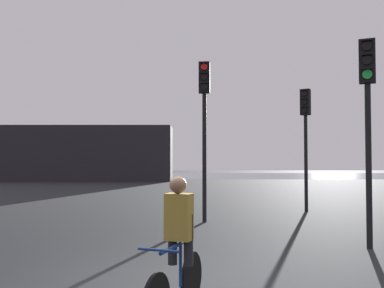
# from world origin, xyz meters

# --- Properties ---
(water_strip) EXTENTS (80.00, 16.00, 0.01)m
(water_strip) POSITION_xyz_m (0.00, 39.55, 0.00)
(water_strip) COLOR slate
(water_strip) RESTS_ON ground
(distant_building) EXTENTS (15.63, 4.00, 4.48)m
(distant_building) POSITION_xyz_m (-9.06, 29.55, 2.24)
(distant_building) COLOR black
(distant_building) RESTS_ON ground
(traffic_light_near_right) EXTENTS (0.39, 0.41, 4.28)m
(traffic_light_near_right) POSITION_xyz_m (4.07, 2.76, 2.98)
(traffic_light_near_right) COLOR black
(traffic_light_near_right) RESTS_ON ground
(traffic_light_center) EXTENTS (0.34, 0.35, 4.62)m
(traffic_light_center) POSITION_xyz_m (0.81, 6.34, 3.20)
(traffic_light_center) COLOR black
(traffic_light_center) RESTS_ON ground
(traffic_light_far_right) EXTENTS (0.40, 0.42, 4.23)m
(traffic_light_far_right) POSITION_xyz_m (4.39, 8.80, 2.95)
(traffic_light_far_right) COLOR black
(traffic_light_far_right) RESTS_ON ground
(cyclist) EXTENTS (0.70, 1.62, 1.62)m
(cyclist) POSITION_xyz_m (0.29, -1.02, 0.82)
(cyclist) COLOR black
(cyclist) RESTS_ON ground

